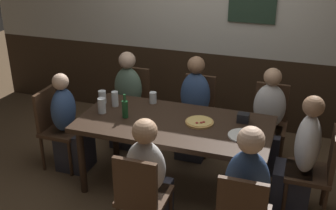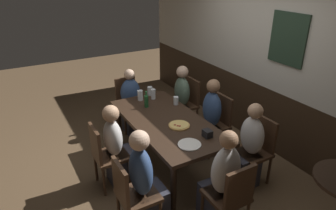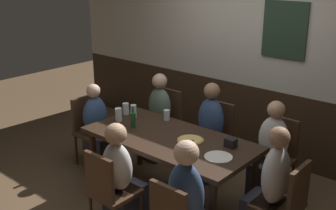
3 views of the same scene
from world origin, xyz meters
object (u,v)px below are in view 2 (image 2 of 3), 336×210
(chair_right_near, at_px, (131,193))
(beer_glass_half, at_px, (150,92))
(chair_head_west, at_px, (128,100))
(beer_glass_tall, at_px, (140,96))
(pint_glass_amber, at_px, (153,95))
(condiment_caddy, at_px, (207,133))
(chair_mid_near, at_px, (105,153))
(chair_head_east, at_px, (231,195))
(chair_right_far, at_px, (257,147))
(person_right_far, at_px, (247,152))
(person_head_west, at_px, (132,106))
(person_right_near, at_px, (145,187))
(chair_left_far, at_px, (187,101))
(tumbler_water, at_px, (176,101))
(person_left_far, at_px, (179,104))
(dining_table, at_px, (166,125))
(plate_white_large, at_px, (189,144))
(person_mid_far, at_px, (208,123))
(person_mid_near, at_px, (118,151))
(beer_bottle_green, at_px, (146,101))
(pizza, at_px, (179,125))
(person_head_east, at_px, (221,186))

(chair_right_near, height_order, beer_glass_half, chair_right_near)
(chair_head_west, bearing_deg, beer_glass_tall, -3.25)
(pint_glass_amber, xyz_separation_m, condiment_caddy, (1.33, 0.05, -0.02))
(chair_mid_near, distance_m, chair_head_east, 1.61)
(chair_right_far, distance_m, beer_glass_tall, 1.84)
(chair_mid_near, relative_size, person_right_far, 0.78)
(chair_mid_near, distance_m, chair_right_far, 1.93)
(chair_right_near, height_order, condiment_caddy, chair_right_near)
(person_head_west, bearing_deg, chair_head_west, 180.00)
(beer_glass_tall, distance_m, condiment_caddy, 1.40)
(chair_head_east, distance_m, beer_glass_tall, 2.13)
(person_right_near, bearing_deg, beer_glass_half, 152.01)
(chair_left_far, xyz_separation_m, pint_glass_amber, (0.12, -0.71, 0.31))
(person_head_west, bearing_deg, person_right_near, -19.53)
(chair_right_far, height_order, tumbler_water, chair_right_far)
(chair_mid_near, relative_size, person_left_far, 0.77)
(person_head_west, bearing_deg, chair_right_far, 23.50)
(dining_table, distance_m, tumbler_water, 0.52)
(chair_mid_near, distance_m, person_left_far, 1.78)
(chair_mid_near, height_order, person_left_far, person_left_far)
(person_right_near, height_order, plate_white_large, person_right_near)
(condiment_caddy, bearing_deg, person_right_near, -77.99)
(person_mid_far, distance_m, person_right_far, 0.82)
(person_head_west, bearing_deg, pint_glass_amber, 18.55)
(person_head_west, xyz_separation_m, beer_glass_half, (0.32, 0.18, 0.35))
(dining_table, bearing_deg, chair_right_near, -46.72)
(chair_head_west, height_order, beer_glass_half, chair_head_west)
(chair_mid_near, distance_m, pint_glass_amber, 1.29)
(person_mid_near, bearing_deg, beer_glass_tall, 138.26)
(chair_head_east, height_order, person_left_far, person_left_far)
(beer_glass_tall, xyz_separation_m, beer_bottle_green, (0.27, -0.02, 0.03))
(chair_right_near, height_order, person_mid_near, person_mid_near)
(chair_mid_near, xyz_separation_m, chair_right_far, (0.82, 1.74, 0.00))
(dining_table, height_order, plate_white_large, plate_white_large)
(chair_mid_near, distance_m, plate_white_large, 1.07)
(person_mid_near, distance_m, tumbler_water, 1.17)
(pizza, xyz_separation_m, beer_bottle_green, (-0.72, -0.11, 0.08))
(tumbler_water, bearing_deg, beer_glass_tall, -135.38)
(chair_right_near, height_order, person_left_far, person_left_far)
(person_head_east, xyz_separation_m, person_right_far, (-0.37, 0.71, -0.02))
(beer_bottle_green, bearing_deg, person_right_near, -26.49)
(tumbler_water, distance_m, beer_bottle_green, 0.44)
(person_mid_near, relative_size, pizza, 4.09)
(chair_mid_near, xyz_separation_m, plate_white_large, (0.67, 0.80, 0.25))
(person_mid_near, bearing_deg, pizza, 73.02)
(chair_left_far, height_order, person_right_near, person_right_near)
(tumbler_water, height_order, plate_white_large, tumbler_water)
(beer_glass_half, bearing_deg, person_mid_near, -45.98)
(chair_mid_near, distance_m, condiment_caddy, 1.28)
(person_left_far, height_order, person_head_west, person_left_far)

